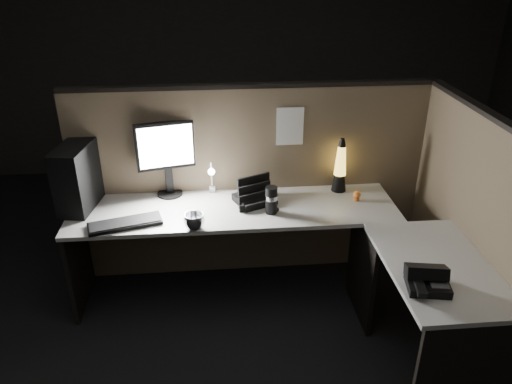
{
  "coord_description": "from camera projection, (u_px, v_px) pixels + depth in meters",
  "views": [
    {
      "loc": [
        -0.28,
        -2.5,
        2.4
      ],
      "look_at": [
        -0.02,
        0.35,
        0.97
      ],
      "focal_mm": 35.0,
      "sensor_mm": 36.0,
      "label": 1
    }
  ],
  "objects": [
    {
      "name": "floor",
      "position": [
        263.0,
        346.0,
        3.32
      ],
      "size": [
        6.0,
        6.0,
        0.0
      ],
      "primitive_type": "plane",
      "color": "black",
      "rests_on": "ground"
    },
    {
      "name": "figurine",
      "position": [
        357.0,
        194.0,
        3.6
      ],
      "size": [
        0.06,
        0.06,
        0.06
      ],
      "primitive_type": "sphere",
      "color": "orange",
      "rests_on": "desk"
    },
    {
      "name": "travel_mug",
      "position": [
        271.0,
        200.0,
        3.41
      ],
      "size": [
        0.09,
        0.09,
        0.2
      ],
      "primitive_type": "cylinder",
      "color": "black",
      "rests_on": "desk"
    },
    {
      "name": "pinned_paper",
      "position": [
        290.0,
        126.0,
        3.6
      ],
      "size": [
        0.2,
        0.0,
        0.28
      ],
      "primitive_type": "cube",
      "color": "white",
      "rests_on": "partition_back"
    },
    {
      "name": "clip_lamp",
      "position": [
        212.0,
        178.0,
        3.62
      ],
      "size": [
        0.05,
        0.19,
        0.25
      ],
      "color": "silver",
      "rests_on": "desk"
    },
    {
      "name": "desk",
      "position": [
        287.0,
        250.0,
        3.3
      ],
      "size": [
        2.6,
        1.6,
        0.73
      ],
      "color": "#BAB8B0",
      "rests_on": "ground"
    },
    {
      "name": "lava_lamp",
      "position": [
        340.0,
        169.0,
        3.7
      ],
      "size": [
        0.11,
        0.11,
        0.41
      ],
      "color": "black",
      "rests_on": "desk"
    },
    {
      "name": "room_shell",
      "position": [
        265.0,
        111.0,
        2.6
      ],
      "size": [
        6.0,
        6.0,
        6.0
      ],
      "color": "silver",
      "rests_on": "ground"
    },
    {
      "name": "steel_mug",
      "position": [
        194.0,
        222.0,
        3.24
      ],
      "size": [
        0.17,
        0.17,
        0.11
      ],
      "primitive_type": "imported",
      "rotation": [
        0.0,
        0.0,
        -0.37
      ],
      "color": "silver",
      "rests_on": "desk"
    },
    {
      "name": "monitor",
      "position": [
        167.0,
        152.0,
        3.57
      ],
      "size": [
        0.43,
        0.19,
        0.56
      ],
      "rotation": [
        0.0,
        0.0,
        0.23
      ],
      "color": "black",
      "rests_on": "desk"
    },
    {
      "name": "partition_right",
      "position": [
        469.0,
        232.0,
        3.18
      ],
      "size": [
        0.06,
        1.66,
        1.5
      ],
      "primitive_type": "cube",
      "color": "brown",
      "rests_on": "ground"
    },
    {
      "name": "pc_tower",
      "position": [
        78.0,
        176.0,
        3.45
      ],
      "size": [
        0.27,
        0.46,
        0.46
      ],
      "primitive_type": "cube",
      "rotation": [
        0.0,
        0.0,
        -0.17
      ],
      "color": "black",
      "rests_on": "desk"
    },
    {
      "name": "organizer",
      "position": [
        254.0,
        196.0,
        3.59
      ],
      "size": [
        0.33,
        0.31,
        0.2
      ],
      "rotation": [
        0.0,
        0.0,
        0.41
      ],
      "color": "black",
      "rests_on": "desk"
    },
    {
      "name": "partition_back",
      "position": [
        251.0,
        184.0,
        3.81
      ],
      "size": [
        2.66,
        0.06,
        1.5
      ],
      "primitive_type": "cube",
      "color": "brown",
      "rests_on": "ground"
    },
    {
      "name": "mouse",
      "position": [
        273.0,
        210.0,
        3.45
      ],
      "size": [
        0.1,
        0.08,
        0.04
      ],
      "primitive_type": "ellipsoid",
      "rotation": [
        0.0,
        0.0,
        0.19
      ],
      "color": "black",
      "rests_on": "desk"
    },
    {
      "name": "keyboard",
      "position": [
        125.0,
        224.0,
        3.3
      ],
      "size": [
        0.5,
        0.28,
        0.02
      ],
      "primitive_type": "cube",
      "rotation": [
        0.0,
        0.0,
        0.27
      ],
      "color": "black",
      "rests_on": "desk"
    },
    {
      "name": "desk_phone",
      "position": [
        427.0,
        279.0,
        2.69
      ],
      "size": [
        0.25,
        0.25,
        0.13
      ],
      "rotation": [
        0.0,
        0.0,
        -0.18
      ],
      "color": "black",
      "rests_on": "desk"
    }
  ]
}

